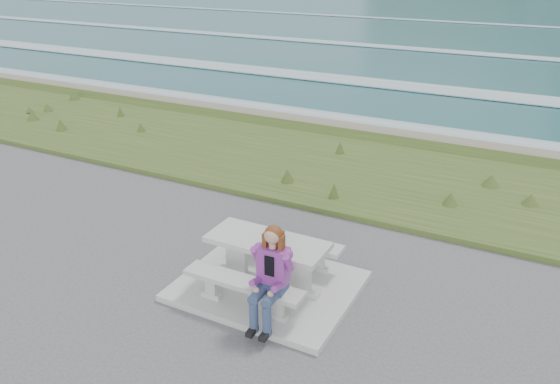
{
  "coord_description": "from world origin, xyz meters",
  "views": [
    {
      "loc": [
        3.4,
        -6.14,
        4.72
      ],
      "look_at": [
        -0.41,
        1.2,
        1.06
      ],
      "focal_mm": 35.0,
      "sensor_mm": 36.0,
      "label": 1
    }
  ],
  "objects_px": {
    "bench_landward": "(243,287)",
    "picnic_table": "(267,250)",
    "seated_woman": "(269,290)",
    "bench_seaward": "(289,243)"
  },
  "relations": [
    {
      "from": "bench_seaward",
      "to": "picnic_table",
      "type": "bearing_deg",
      "value": -90.0
    },
    {
      "from": "bench_landward",
      "to": "bench_seaward",
      "type": "relative_size",
      "value": 1.0
    },
    {
      "from": "seated_woman",
      "to": "bench_landward",
      "type": "bearing_deg",
      "value": 161.86
    },
    {
      "from": "picnic_table",
      "to": "seated_woman",
      "type": "distance_m",
      "value": 0.96
    },
    {
      "from": "picnic_table",
      "to": "bench_landward",
      "type": "xyz_separation_m",
      "value": [
        0.0,
        -0.7,
        -0.23
      ]
    },
    {
      "from": "bench_seaward",
      "to": "seated_woman",
      "type": "height_order",
      "value": "seated_woman"
    },
    {
      "from": "bench_landward",
      "to": "picnic_table",
      "type": "bearing_deg",
      "value": 90.0
    },
    {
      "from": "bench_landward",
      "to": "bench_seaward",
      "type": "xyz_separation_m",
      "value": [
        0.0,
        1.4,
        0.0
      ]
    },
    {
      "from": "bench_seaward",
      "to": "seated_woman",
      "type": "bearing_deg",
      "value": -72.85
    },
    {
      "from": "picnic_table",
      "to": "seated_woman",
      "type": "height_order",
      "value": "seated_woman"
    }
  ]
}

